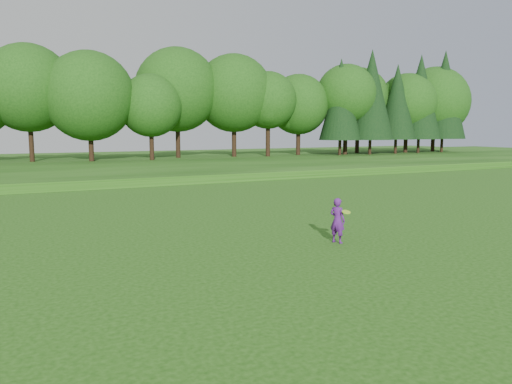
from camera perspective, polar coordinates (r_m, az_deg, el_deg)
name	(u,v)px	position (r m, az deg, el deg)	size (l,w,h in m)	color
ground	(343,247)	(16.36, 9.86, -6.16)	(140.00, 140.00, 0.00)	#1A450D
berm	(121,166)	(47.84, -15.18, 2.88)	(130.00, 30.00, 0.60)	#1A450D
walking_path	(164,184)	(34.31, -10.43, 0.90)	(130.00, 1.60, 0.04)	gray
treeline	(110,84)	(51.82, -16.39, 11.80)	(104.00, 7.00, 15.00)	#17410F
woman	(337,220)	(16.71, 9.29, -3.22)	(0.56, 0.74, 1.50)	#521971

